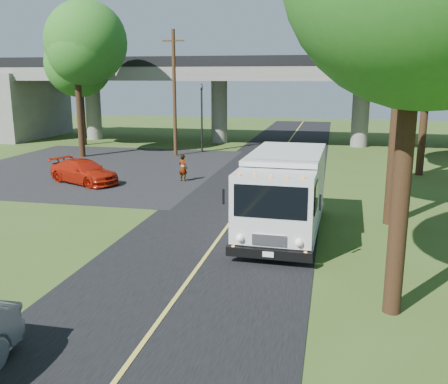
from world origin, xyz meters
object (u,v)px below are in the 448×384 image
(step_van, at_px, (284,191))
(pedestrian, at_px, (183,168))
(utility_pole, at_px, (174,93))
(tree_right_far, at_px, (436,29))
(tree_left_lot, at_px, (77,44))
(traffic_signal, at_px, (202,111))
(tree_left_far, at_px, (80,55))
(red_sedan, at_px, (84,172))

(step_van, relative_size, pedestrian, 4.75)
(utility_pole, height_order, tree_right_far, tree_right_far)
(tree_right_far, xyz_separation_m, tree_left_lot, (-23.00, 2.00, -0.40))
(traffic_signal, bearing_deg, pedestrian, -80.73)
(traffic_signal, relative_size, utility_pole, 0.58)
(tree_left_far, bearing_deg, pedestrian, -45.28)
(utility_pole, relative_size, red_sedan, 2.02)
(traffic_signal, relative_size, red_sedan, 1.17)
(tree_left_far, bearing_deg, utility_pole, -22.43)
(tree_left_far, distance_m, red_sedan, 17.48)
(red_sedan, xyz_separation_m, pedestrian, (5.18, 1.62, 0.12))
(step_van, distance_m, red_sedan, 13.43)
(tree_right_far, distance_m, red_sedan, 21.09)
(tree_left_lot, distance_m, step_van, 22.79)
(utility_pole, distance_m, step_van, 19.92)
(tree_left_far, bearing_deg, tree_right_far, -17.10)
(red_sedan, bearing_deg, utility_pole, 14.23)
(traffic_signal, bearing_deg, tree_left_far, 170.35)
(traffic_signal, distance_m, pedestrian, 11.26)
(red_sedan, bearing_deg, pedestrian, -48.04)
(tree_right_far, relative_size, red_sedan, 2.47)
(tree_right_far, xyz_separation_m, step_van, (-7.00, -12.98, -6.67))
(utility_pole, height_order, tree_left_far, tree_left_far)
(tree_left_lot, xyz_separation_m, step_van, (16.00, -14.98, -6.27))
(traffic_signal, xyz_separation_m, utility_pole, (-1.50, -2.00, 1.40))
(utility_pole, relative_size, step_van, 1.24)
(tree_left_far, distance_m, step_van, 28.89)
(tree_right_far, relative_size, tree_left_far, 1.11)
(red_sedan, bearing_deg, tree_right_far, -46.71)
(tree_right_far, bearing_deg, tree_left_far, 162.90)
(utility_pole, bearing_deg, red_sedan, -100.33)
(utility_pole, bearing_deg, pedestrian, -69.72)
(tree_right_far, bearing_deg, red_sedan, -161.27)
(red_sedan, bearing_deg, traffic_signal, 9.27)
(tree_right_far, bearing_deg, tree_left_lot, 175.03)
(traffic_signal, bearing_deg, step_van, -66.81)
(tree_left_far, xyz_separation_m, pedestrian, (12.57, -12.69, -6.69))
(traffic_signal, xyz_separation_m, red_sedan, (-3.41, -12.48, -2.55))
(pedestrian, bearing_deg, tree_left_lot, -14.60)
(tree_left_far, relative_size, step_van, 1.37)
(red_sedan, bearing_deg, tree_left_lot, 52.37)
(traffic_signal, distance_m, tree_left_lot, 10.01)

